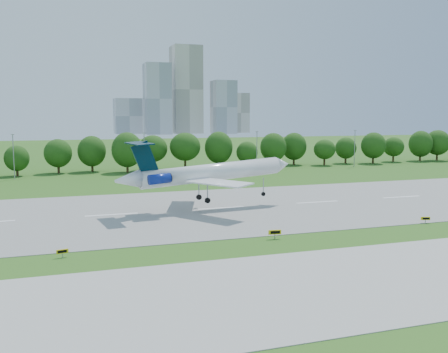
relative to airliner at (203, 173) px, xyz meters
The scene contains 10 objects.
ground 30.57m from the airliner, 123.72° to the right, with size 600.00×600.00×0.00m, color #275817.
runway 17.88m from the airliner, behind, with size 400.00×45.00×0.08m, color gray.
taxiway 46.37m from the airliner, 111.13° to the right, with size 400.00×23.00×0.08m, color #ADADA8.
tree_line 69.23m from the airliner, 103.82° to the left, with size 288.40×8.40×10.40m.
light_poles 60.31m from the airliner, 108.40° to the left, with size 175.90×0.25×12.19m.
skyline 376.01m from the airliner, 77.12° to the left, with size 127.00×52.00×80.00m.
airliner is the anchor object (origin of this frame).
taxi_sign_left 35.19m from the airliner, 135.64° to the right, with size 1.44×0.44×1.01m.
taxi_sign_centre 24.88m from the airliner, 81.50° to the right, with size 1.83×0.43×1.28m.
taxi_sign_right 38.33m from the airliner, 35.68° to the right, with size 1.44×0.65×1.03m.
Camera 1 is at (-7.96, -61.77, 17.31)m, focal length 40.00 mm.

